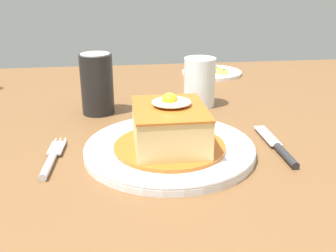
{
  "coord_description": "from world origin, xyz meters",
  "views": [
    {
      "loc": [
        -0.09,
        -0.72,
        1.03
      ],
      "look_at": [
        -0.01,
        -0.12,
        0.79
      ],
      "focal_mm": 42.66,
      "sensor_mm": 36.0,
      "label": 1
    }
  ],
  "objects_px": {
    "main_plate": "(170,148)",
    "knife": "(280,149)",
    "side_plate_fries": "(212,72)",
    "drinking_glass": "(199,85)",
    "soda_can": "(97,84)",
    "fork": "(51,160)"
  },
  "relations": [
    {
      "from": "fork",
      "to": "drinking_glass",
      "type": "bearing_deg",
      "value": 41.89
    },
    {
      "from": "main_plate",
      "to": "side_plate_fries",
      "type": "bearing_deg",
      "value": 69.8
    },
    {
      "from": "soda_can",
      "to": "drinking_glass",
      "type": "height_order",
      "value": "soda_can"
    },
    {
      "from": "fork",
      "to": "soda_can",
      "type": "xyz_separation_m",
      "value": [
        0.06,
        0.23,
        0.06
      ]
    },
    {
      "from": "drinking_glass",
      "to": "main_plate",
      "type": "bearing_deg",
      "value": -112.01
    },
    {
      "from": "soda_can",
      "to": "fork",
      "type": "bearing_deg",
      "value": -105.63
    },
    {
      "from": "fork",
      "to": "side_plate_fries",
      "type": "xyz_separation_m",
      "value": [
        0.38,
        0.53,
        -0.0
      ]
    },
    {
      "from": "main_plate",
      "to": "soda_can",
      "type": "xyz_separation_m",
      "value": [
        -0.12,
        0.22,
        0.05
      ]
    },
    {
      "from": "main_plate",
      "to": "knife",
      "type": "relative_size",
      "value": 1.66
    },
    {
      "from": "drinking_glass",
      "to": "soda_can",
      "type": "bearing_deg",
      "value": -174.23
    },
    {
      "from": "drinking_glass",
      "to": "side_plate_fries",
      "type": "distance_m",
      "value": 0.3
    },
    {
      "from": "soda_can",
      "to": "drinking_glass",
      "type": "xyz_separation_m",
      "value": [
        0.22,
        0.02,
        -0.02
      ]
    },
    {
      "from": "soda_can",
      "to": "drinking_glass",
      "type": "bearing_deg",
      "value": 5.77
    },
    {
      "from": "knife",
      "to": "drinking_glass",
      "type": "bearing_deg",
      "value": 107.23
    },
    {
      "from": "soda_can",
      "to": "drinking_glass",
      "type": "distance_m",
      "value": 0.22
    },
    {
      "from": "main_plate",
      "to": "fork",
      "type": "distance_m",
      "value": 0.19
    },
    {
      "from": "fork",
      "to": "soda_can",
      "type": "height_order",
      "value": "soda_can"
    },
    {
      "from": "side_plate_fries",
      "to": "drinking_glass",
      "type": "bearing_deg",
      "value": -108.61
    },
    {
      "from": "fork",
      "to": "drinking_glass",
      "type": "xyz_separation_m",
      "value": [
        0.28,
        0.25,
        0.04
      ]
    },
    {
      "from": "knife",
      "to": "drinking_glass",
      "type": "relative_size",
      "value": 1.57
    },
    {
      "from": "knife",
      "to": "side_plate_fries",
      "type": "distance_m",
      "value": 0.54
    },
    {
      "from": "soda_can",
      "to": "side_plate_fries",
      "type": "xyz_separation_m",
      "value": [
        0.31,
        0.3,
        -0.06
      ]
    }
  ]
}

